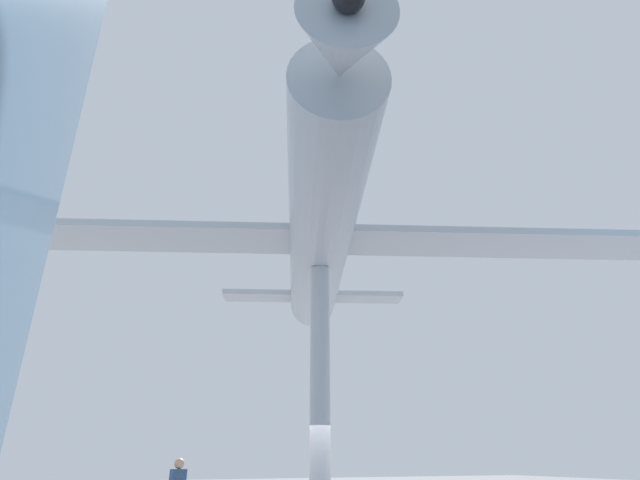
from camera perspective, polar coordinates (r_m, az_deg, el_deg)
support_pylon_central at (r=12.34m, az=0.00°, el=-17.28°), size 0.48×0.48×6.37m
suspended_airplane at (r=13.21m, az=0.04°, el=0.41°), size 19.98×14.28×3.14m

